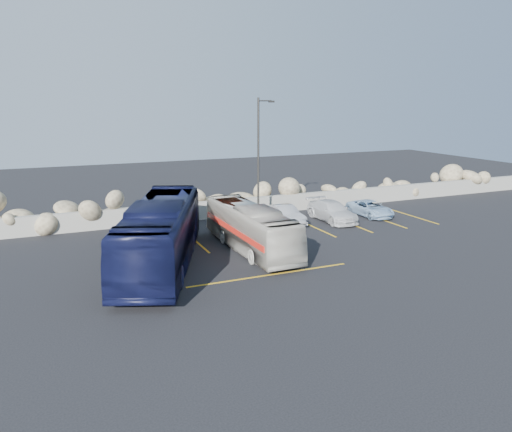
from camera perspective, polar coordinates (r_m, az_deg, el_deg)
name	(u,v)px	position (r m, az deg, el deg)	size (l,w,h in m)	color
ground	(291,273)	(23.36, 4.07, -6.55)	(90.00, 90.00, 0.00)	black
seawall	(210,210)	(33.87, -5.33, 0.71)	(60.00, 0.40, 1.20)	gray
riprap_pile	(204,197)	(34.85, -5.97, 2.22)	(54.00, 2.80, 2.60)	#857257
parking_lines	(317,234)	(30.17, 7.01, -2.05)	(18.16, 9.36, 0.01)	gold
lamppost	(259,157)	(31.86, 0.36, 6.72)	(1.14, 0.18, 8.00)	#2E2D29
vintage_bus	(251,228)	(26.54, -0.63, -1.35)	(2.04, 8.73, 2.43)	beige
tour_coach	(161,233)	(24.37, -10.79, -1.96)	(2.70, 11.54, 3.21)	black
car_a	(256,218)	(30.89, -0.02, -0.24)	(1.68, 4.18, 1.42)	silver
car_b	(285,215)	(32.37, 3.35, 0.16)	(1.27, 3.63, 1.20)	#9D9DA2
car_c	(332,211)	(33.46, 8.67, 0.55)	(1.82, 4.48, 1.30)	silver
car_d	(370,208)	(35.38, 12.93, 0.85)	(1.76, 3.81, 1.06)	#98BAD8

